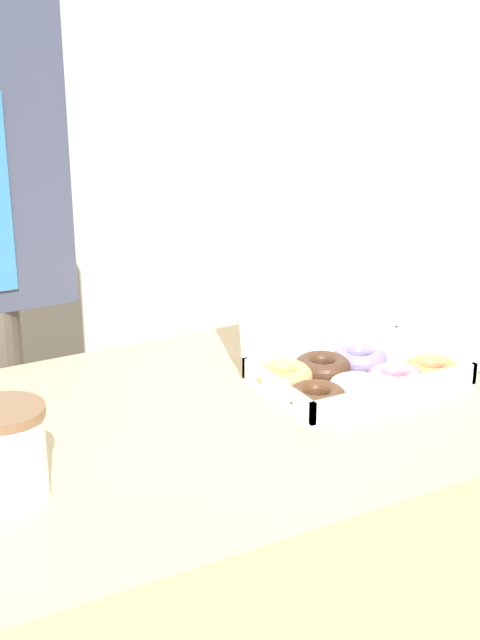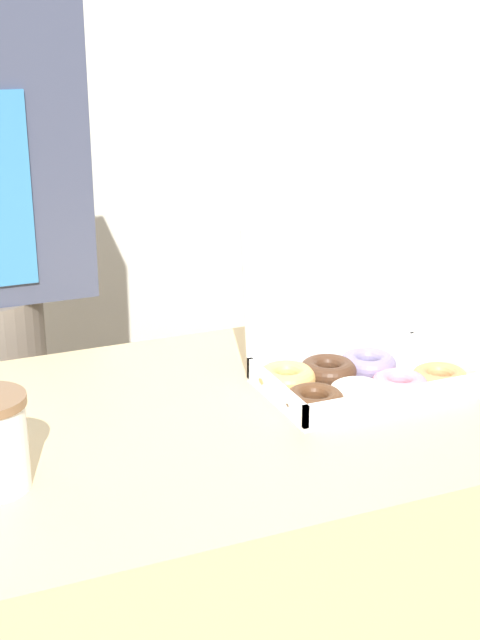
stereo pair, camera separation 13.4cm
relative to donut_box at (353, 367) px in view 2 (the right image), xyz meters
The scene contains 2 objects.
table 0.53m from the donut_box, behind, with size 1.06×0.67×0.78m.
donut_box is the anchor object (origin of this frame).
Camera 2 is at (-0.36, -1.14, 1.35)m, focal length 50.00 mm.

